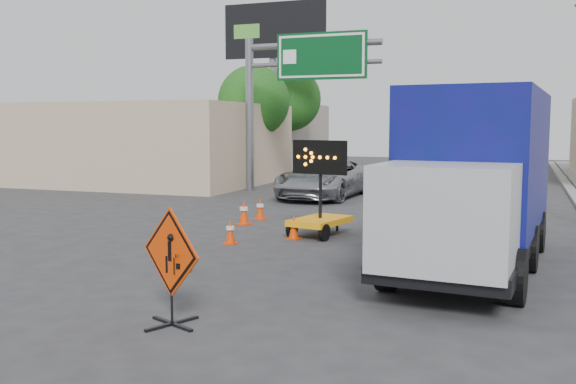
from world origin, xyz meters
The scene contains 16 objects.
ground centered at (0.00, 0.00, 0.00)m, with size 100.00×100.00×0.00m, color #2D2D30.
storefront_left_near centered at (-14.00, 20.00, 2.00)m, with size 14.00×10.00×4.00m, color tan.
storefront_left_far centered at (-15.00, 34.00, 2.20)m, with size 12.00×10.00×4.40m, color gray.
highway_gantry centered at (-4.43, 17.96, 5.07)m, with size 6.18×0.38×6.90m.
billboard centered at (-8.35, 25.87, 7.35)m, with size 6.10×0.54×9.85m.
tree_left_near centered at (-8.00, 22.00, 4.16)m, with size 3.71×3.71×6.03m.
tree_left_far centered at (-9.00, 30.00, 4.60)m, with size 4.10×4.10×6.66m.
construction_sign centered at (0.28, -0.52, 0.94)m, with size 1.24×0.89×1.78m.
arrow_board centered at (0.06, 7.64, 0.59)m, with size 1.60×2.01×2.58m.
pickup_truck centered at (-2.50, 16.43, 0.81)m, with size 2.68×5.82×1.62m, color #9FA1A6.
box_truck centered at (4.22, 5.13, 1.67)m, with size 2.99×7.94×3.69m.
cone_a centered at (-1.34, 2.62, 0.39)m, with size 0.50×0.50×0.77m.
cone_b centered at (-1.73, 5.77, 0.32)m, with size 0.32×0.32×0.63m.
cone_c centered at (-0.45, 6.95, 0.33)m, with size 0.40×0.40×0.66m.
cone_d centered at (-2.67, 8.72, 0.38)m, with size 0.48×0.48×0.76m.
cone_e centered at (-2.61, 9.84, 0.35)m, with size 0.41×0.41×0.70m.
Camera 1 is at (5.12, -8.68, 2.99)m, focal length 40.00 mm.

